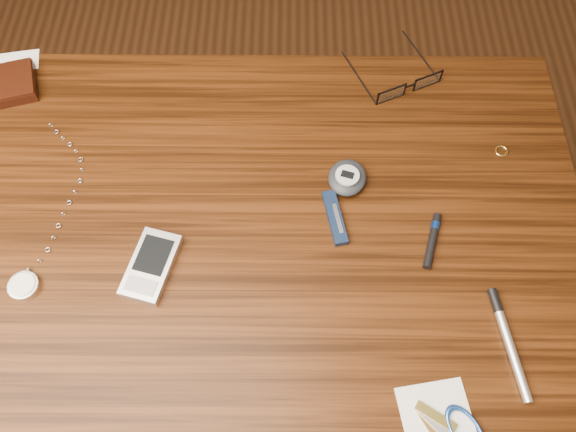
{
  "coord_description": "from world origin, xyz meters",
  "views": [
    {
      "loc": [
        0.06,
        -0.35,
        1.49
      ],
      "look_at": [
        0.06,
        0.03,
        0.76
      ],
      "focal_mm": 35.0,
      "sensor_mm": 36.0,
      "label": 1
    }
  ],
  "objects_px": {
    "wallet_and_card": "(5,85)",
    "pocket_knife": "(335,218)",
    "eyeglasses": "(407,85)",
    "notepad_keys": "(452,427)",
    "pocket_watch": "(27,279)",
    "silver_pen": "(506,335)",
    "desk": "(254,263)",
    "pedometer": "(347,178)",
    "pda_phone": "(151,265)"
  },
  "relations": [
    {
      "from": "wallet_and_card",
      "to": "pocket_watch",
      "type": "height_order",
      "value": "wallet_and_card"
    },
    {
      "from": "pocket_knife",
      "to": "pocket_watch",
      "type": "bearing_deg",
      "value": -167.09
    },
    {
      "from": "pedometer",
      "to": "pocket_knife",
      "type": "height_order",
      "value": "pedometer"
    },
    {
      "from": "wallet_and_card",
      "to": "pocket_watch",
      "type": "xyz_separation_m",
      "value": [
        0.11,
        -0.34,
        -0.01
      ]
    },
    {
      "from": "pocket_knife",
      "to": "eyeglasses",
      "type": "bearing_deg",
      "value": 62.71
    },
    {
      "from": "wallet_and_card",
      "to": "silver_pen",
      "type": "distance_m",
      "value": 0.87
    },
    {
      "from": "desk",
      "to": "notepad_keys",
      "type": "xyz_separation_m",
      "value": [
        0.26,
        -0.26,
        0.11
      ]
    },
    {
      "from": "desk",
      "to": "eyeglasses",
      "type": "xyz_separation_m",
      "value": [
        0.25,
        0.28,
        0.11
      ]
    },
    {
      "from": "pocket_knife",
      "to": "silver_pen",
      "type": "height_order",
      "value": "same"
    },
    {
      "from": "wallet_and_card",
      "to": "pda_phone",
      "type": "xyz_separation_m",
      "value": [
        0.28,
        -0.32,
        -0.0
      ]
    },
    {
      "from": "pedometer",
      "to": "silver_pen",
      "type": "distance_m",
      "value": 0.31
    },
    {
      "from": "notepad_keys",
      "to": "pedometer",
      "type": "bearing_deg",
      "value": 108.13
    },
    {
      "from": "wallet_and_card",
      "to": "pocket_watch",
      "type": "distance_m",
      "value": 0.36
    },
    {
      "from": "eyeglasses",
      "to": "notepad_keys",
      "type": "distance_m",
      "value": 0.54
    },
    {
      "from": "desk",
      "to": "silver_pen",
      "type": "xyz_separation_m",
      "value": [
        0.35,
        -0.15,
        0.11
      ]
    },
    {
      "from": "pocket_knife",
      "to": "pda_phone",
      "type": "bearing_deg",
      "value": -163.22
    },
    {
      "from": "eyeglasses",
      "to": "silver_pen",
      "type": "xyz_separation_m",
      "value": [
        0.09,
        -0.42,
        -0.01
      ]
    },
    {
      "from": "desk",
      "to": "silver_pen",
      "type": "distance_m",
      "value": 0.39
    },
    {
      "from": "desk",
      "to": "wallet_and_card",
      "type": "height_order",
      "value": "wallet_and_card"
    },
    {
      "from": "wallet_and_card",
      "to": "pda_phone",
      "type": "relative_size",
      "value": 1.25
    },
    {
      "from": "pda_phone",
      "to": "notepad_keys",
      "type": "relative_size",
      "value": 0.97
    },
    {
      "from": "pocket_knife",
      "to": "silver_pen",
      "type": "distance_m",
      "value": 0.28
    },
    {
      "from": "pedometer",
      "to": "silver_pen",
      "type": "bearing_deg",
      "value": -49.79
    },
    {
      "from": "desk",
      "to": "pedometer",
      "type": "bearing_deg",
      "value": 32.81
    },
    {
      "from": "wallet_and_card",
      "to": "pedometer",
      "type": "distance_m",
      "value": 0.59
    },
    {
      "from": "wallet_and_card",
      "to": "notepad_keys",
      "type": "height_order",
      "value": "wallet_and_card"
    },
    {
      "from": "pocket_watch",
      "to": "pda_phone",
      "type": "relative_size",
      "value": 2.59
    },
    {
      "from": "wallet_and_card",
      "to": "pedometer",
      "type": "xyz_separation_m",
      "value": [
        0.56,
        -0.18,
        0.0
      ]
    },
    {
      "from": "wallet_and_card",
      "to": "silver_pen",
      "type": "xyz_separation_m",
      "value": [
        0.77,
        -0.42,
        -0.0
      ]
    },
    {
      "from": "pda_phone",
      "to": "wallet_and_card",
      "type": "bearing_deg",
      "value": 131.27
    },
    {
      "from": "pda_phone",
      "to": "notepad_keys",
      "type": "distance_m",
      "value": 0.45
    },
    {
      "from": "wallet_and_card",
      "to": "pocket_knife",
      "type": "relative_size",
      "value": 1.6
    },
    {
      "from": "wallet_and_card",
      "to": "notepad_keys",
      "type": "distance_m",
      "value": 0.86
    },
    {
      "from": "silver_pen",
      "to": "wallet_and_card",
      "type": "bearing_deg",
      "value": 151.46
    },
    {
      "from": "pocket_watch",
      "to": "silver_pen",
      "type": "xyz_separation_m",
      "value": [
        0.66,
        -0.07,
        0.0
      ]
    },
    {
      "from": "wallet_and_card",
      "to": "pocket_knife",
      "type": "distance_m",
      "value": 0.6
    },
    {
      "from": "pda_phone",
      "to": "silver_pen",
      "type": "relative_size",
      "value": 0.76
    },
    {
      "from": "desk",
      "to": "eyeglasses",
      "type": "bearing_deg",
      "value": 47.51
    },
    {
      "from": "eyeglasses",
      "to": "pocket_watch",
      "type": "bearing_deg",
      "value": -148.28
    },
    {
      "from": "wallet_and_card",
      "to": "desk",
      "type": "bearing_deg",
      "value": -32.86
    },
    {
      "from": "notepad_keys",
      "to": "pocket_watch",
      "type": "bearing_deg",
      "value": 161.56
    },
    {
      "from": "eyeglasses",
      "to": "silver_pen",
      "type": "relative_size",
      "value": 1.1
    },
    {
      "from": "eyeglasses",
      "to": "silver_pen",
      "type": "bearing_deg",
      "value": -77.31
    },
    {
      "from": "pedometer",
      "to": "notepad_keys",
      "type": "distance_m",
      "value": 0.37
    },
    {
      "from": "pedometer",
      "to": "pocket_watch",
      "type": "bearing_deg",
      "value": -160.03
    },
    {
      "from": "eyeglasses",
      "to": "pocket_knife",
      "type": "relative_size",
      "value": 1.85
    },
    {
      "from": "pocket_watch",
      "to": "silver_pen",
      "type": "height_order",
      "value": "same"
    },
    {
      "from": "wallet_and_card",
      "to": "pocket_knife",
      "type": "height_order",
      "value": "wallet_and_card"
    },
    {
      "from": "pedometer",
      "to": "silver_pen",
      "type": "relative_size",
      "value": 0.53
    },
    {
      "from": "silver_pen",
      "to": "pedometer",
      "type": "bearing_deg",
      "value": 130.21
    }
  ]
}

